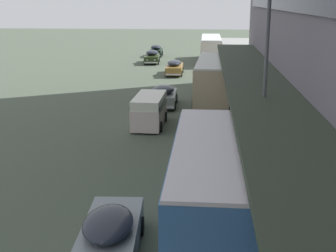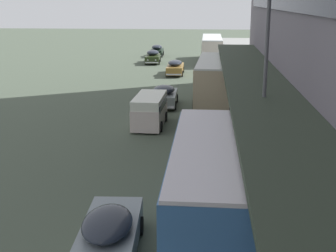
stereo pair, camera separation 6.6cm
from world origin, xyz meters
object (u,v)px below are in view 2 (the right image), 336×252
sedan_lead_mid (157,51)px  sedan_oncoming_front (109,235)px  sedan_second_near (175,67)px  sedan_far_back (153,57)px  sedan_oncoming_rear (164,96)px  vw_van (150,109)px  transit_bus_kerbside_front (213,78)px  transit_bus_kerbside_far (209,183)px  transit_bus_kerbside_rear (212,47)px  street_lamp (262,76)px

sedan_lead_mid → sedan_oncoming_front: size_ratio=0.88×
sedan_second_near → sedan_far_back: bearing=110.9°
sedan_oncoming_rear → sedan_lead_mid: size_ratio=1.01×
sedan_lead_mid → sedan_oncoming_front: (4.26, -53.11, -0.01)m
sedan_oncoming_rear → vw_van: bearing=-93.9°
vw_van → transit_bus_kerbside_front: bearing=60.9°
transit_bus_kerbside_front → sedan_far_back: size_ratio=2.19×
transit_bus_kerbside_far → sedan_lead_mid: size_ratio=2.18×
transit_bus_kerbside_rear → sedan_lead_mid: 9.28m
vw_van → sedan_far_back: bearing=96.3°
sedan_far_back → transit_bus_kerbside_far: bearing=-80.9°
transit_bus_kerbside_rear → sedan_oncoming_front: 48.13m
transit_bus_kerbside_far → street_lamp: street_lamp is taller
transit_bus_kerbside_front → sedan_oncoming_front: transit_bus_kerbside_front is taller
transit_bus_kerbside_far → sedan_far_back: bearing=99.1°
transit_bus_kerbside_rear → sedan_far_back: 7.78m
transit_bus_kerbside_rear → sedan_lead_mid: size_ratio=2.63×
transit_bus_kerbside_front → sedan_second_near: size_ratio=2.09×
sedan_far_back → sedan_oncoming_rear: size_ratio=1.09×
transit_bus_kerbside_front → vw_van: bearing=-119.1°
sedan_lead_mid → transit_bus_kerbside_front: bearing=-75.7°
transit_bus_kerbside_rear → sedan_oncoming_front: (-3.42, -48.00, -1.05)m
transit_bus_kerbside_far → sedan_oncoming_rear: transit_bus_kerbside_far is taller
transit_bus_kerbside_rear → sedan_oncoming_rear: transit_bus_kerbside_rear is taller
sedan_oncoming_rear → street_lamp: street_lamp is taller
vw_van → street_lamp: size_ratio=0.58×
transit_bus_kerbside_front → sedan_lead_mid: 30.98m
transit_bus_kerbside_far → sedan_oncoming_rear: (-3.32, 19.75, -1.11)m
transit_bus_kerbside_rear → sedan_far_back: transit_bus_kerbside_rear is taller
sedan_oncoming_rear → sedan_lead_mid: sedan_oncoming_rear is taller
transit_bus_kerbside_far → sedan_oncoming_rear: 20.06m
transit_bus_kerbside_rear → sedan_lead_mid: (-7.68, 5.11, -1.04)m
vw_van → street_lamp: 11.25m
street_lamp → sedan_lead_mid: bearing=101.6°
transit_bus_kerbside_front → sedan_lead_mid: bearing=104.3°
transit_bus_kerbside_rear → transit_bus_kerbside_front: bearing=-90.1°
transit_bus_kerbside_front → transit_bus_kerbside_far: (-0.35, -21.38, -0.02)m
sedan_oncoming_front → vw_van: bearing=92.4°
sedan_oncoming_front → sedan_second_near: 36.80m
transit_bus_kerbside_front → sedan_far_back: transit_bus_kerbside_front is taller
transit_bus_kerbside_front → sedan_second_near: 14.28m
sedan_oncoming_rear → sedan_oncoming_front: size_ratio=0.89×
transit_bus_kerbside_front → street_lamp: street_lamp is taller
transit_bus_kerbside_front → transit_bus_kerbside_rear: bearing=89.9°
transit_bus_kerbside_rear → vw_van: bearing=-97.2°
transit_bus_kerbside_front → vw_van: size_ratio=2.27×
transit_bus_kerbside_far → sedan_lead_mid: bearing=98.1°
transit_bus_kerbside_far → vw_van: bearing=104.7°
sedan_oncoming_rear → street_lamp: 16.04m
transit_bus_kerbside_rear → transit_bus_kerbside_far: (-0.37, -46.27, 0.08)m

